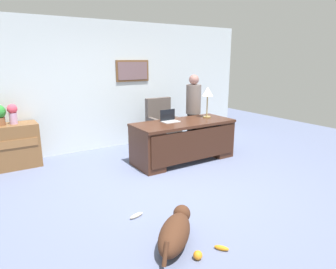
{
  "coord_description": "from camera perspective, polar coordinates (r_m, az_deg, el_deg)",
  "views": [
    {
      "loc": [
        -2.4,
        -3.55,
        1.92
      ],
      "look_at": [
        0.06,
        0.3,
        0.75
      ],
      "focal_mm": 31.63,
      "sensor_mm": 36.0,
      "label": 1
    }
  ],
  "objects": [
    {
      "name": "credenza",
      "position": [
        5.99,
        -29.64,
        -2.25
      ],
      "size": [
        1.28,
        0.5,
        0.8
      ],
      "color": "brown",
      "rests_on": "ground_plane"
    },
    {
      "name": "laptop",
      "position": [
        5.59,
        0.25,
        3.06
      ],
      "size": [
        0.32,
        0.22,
        0.22
      ],
      "color": "#B2B5BA",
      "rests_on": "desk"
    },
    {
      "name": "dog_lying",
      "position": [
        3.28,
        1.42,
        -18.23
      ],
      "size": [
        0.73,
        0.71,
        0.3
      ],
      "color": "#472819",
      "rests_on": "ground_plane"
    },
    {
      "name": "ground_plane",
      "position": [
        4.69,
        1.41,
        -9.78
      ],
      "size": [
        12.0,
        12.0,
        0.0
      ],
      "primitive_type": "plane",
      "color": "slate"
    },
    {
      "name": "desk",
      "position": [
        5.67,
        3.14,
        -0.98
      ],
      "size": [
        1.95,
        0.81,
        0.77
      ],
      "color": "#422316",
      "rests_on": "ground_plane"
    },
    {
      "name": "dog_toy_plush",
      "position": [
        3.32,
        10.28,
        -20.71
      ],
      "size": [
        0.13,
        0.15,
        0.05
      ],
      "primitive_type": "ellipsoid",
      "rotation": [
        0.0,
        0.0,
        5.35
      ],
      "color": "orange",
      "rests_on": "ground_plane"
    },
    {
      "name": "dog_toy_ball",
      "position": [
        3.16,
        5.76,
        -22.13
      ],
      "size": [
        0.09,
        0.09,
        0.09
      ],
      "primitive_type": "sphere",
      "color": "orange",
      "rests_on": "ground_plane"
    },
    {
      "name": "desk_lamp",
      "position": [
        5.99,
        7.62,
        7.85
      ],
      "size": [
        0.22,
        0.22,
        0.61
      ],
      "color": "#9E8447",
      "rests_on": "desk"
    },
    {
      "name": "armchair",
      "position": [
        6.58,
        -1.16,
        1.78
      ],
      "size": [
        0.6,
        0.59,
        1.08
      ],
      "color": "#564C47",
      "rests_on": "ground_plane"
    },
    {
      "name": "dog_toy_bone",
      "position": [
        3.84,
        -6.1,
        -15.26
      ],
      "size": [
        0.2,
        0.09,
        0.05
      ],
      "primitive_type": "ellipsoid",
      "rotation": [
        0.0,
        0.0,
        0.2
      ],
      "color": "beige",
      "rests_on": "ground_plane"
    },
    {
      "name": "person_standing",
      "position": [
        6.47,
        4.89,
        4.54
      ],
      "size": [
        0.32,
        0.32,
        1.6
      ],
      "color": "#262323",
      "rests_on": "ground_plane"
    },
    {
      "name": "vase_with_flowers",
      "position": [
        5.89,
        -27.76,
        3.72
      ],
      "size": [
        0.17,
        0.17,
        0.36
      ],
      "color": "#CB9DC5",
      "rests_on": "credenza"
    },
    {
      "name": "back_wall",
      "position": [
        6.62,
        -11.31,
        9.19
      ],
      "size": [
        7.0,
        0.16,
        2.7
      ],
      "color": "silver",
      "rests_on": "ground_plane"
    }
  ]
}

